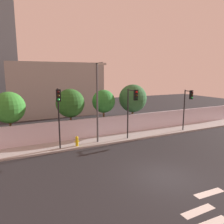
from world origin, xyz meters
TOP-DOWN VIEW (x-y plane):
  - ground_plane at (0.00, 0.00)m, footprint 80.00×80.00m
  - sidewalk at (0.00, 8.20)m, footprint 36.00×2.40m
  - perimeter_wall at (0.00, 9.49)m, footprint 36.00×0.18m
  - crosswalk_marking at (-0.47, -4.10)m, footprint 3.94×3.88m
  - traffic_light_left at (1.75, 6.80)m, footprint 0.35×1.63m
  - traffic_light_center at (-4.66, 7.00)m, footprint 0.43×1.29m
  - traffic_light_right at (8.67, 7.07)m, footprint 0.35×1.10m
  - street_lamp_curbside at (-1.19, 7.54)m, footprint 0.62×1.69m
  - fire_hydrant at (-3.16, 7.49)m, footprint 0.44×0.26m
  - roadside_tree_leftmost at (-8.04, 10.47)m, footprint 2.66×2.66m
  - roadside_tree_midleft at (-2.80, 10.47)m, footprint 2.69×2.69m
  - roadside_tree_midright at (0.64, 10.47)m, footprint 2.32×2.32m
  - roadside_tree_rightmost at (4.08, 10.47)m, footprint 2.99×2.99m
  - low_building_distant at (-1.45, 23.49)m, footprint 13.25×6.00m

SIDE VIEW (x-z plane):
  - ground_plane at x=0.00m, z-range 0.00..0.00m
  - crosswalk_marking at x=-0.47m, z-range 0.00..0.01m
  - sidewalk at x=0.00m, z-range 0.00..0.15m
  - fire_hydrant at x=-3.16m, z-range 0.18..1.02m
  - perimeter_wall at x=0.00m, z-range 0.15..1.95m
  - traffic_light_right at x=8.67m, z-range 1.14..5.45m
  - roadside_tree_leftmost at x=-8.04m, z-range 0.99..5.66m
  - roadside_tree_midright at x=0.64m, z-range 1.09..5.62m
  - roadside_tree_midleft at x=-2.80m, z-range 1.01..5.75m
  - roadside_tree_rightmost at x=4.08m, z-range 0.99..5.97m
  - traffic_light_left at x=1.75m, z-range 1.23..5.86m
  - traffic_light_center at x=-4.66m, z-range 1.25..6.12m
  - low_building_distant at x=-1.45m, z-range 0.00..7.65m
  - street_lamp_curbside at x=-1.19m, z-range 0.74..7.62m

